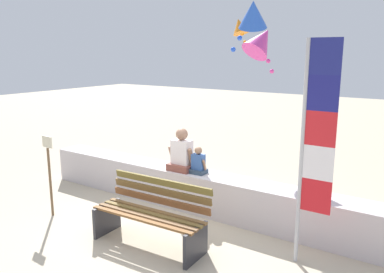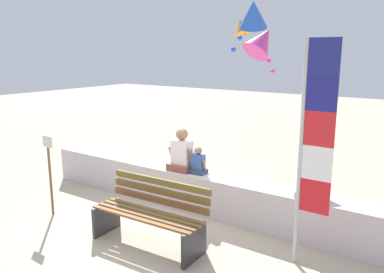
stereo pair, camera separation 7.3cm
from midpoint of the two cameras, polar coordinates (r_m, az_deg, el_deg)
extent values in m
plane|color=#B7A88E|center=(6.18, -4.53, -12.96)|extent=(40.00, 40.00, 0.00)
cube|color=beige|center=(6.74, 0.42, -7.74)|extent=(6.29, 0.53, 0.65)
cube|color=brown|center=(5.35, -7.37, -11.84)|extent=(1.65, 0.13, 0.03)
cube|color=brown|center=(5.43, -6.60, -11.45)|extent=(1.65, 0.13, 0.03)
cube|color=brown|center=(5.51, -5.85, -11.07)|extent=(1.65, 0.13, 0.03)
cube|color=brown|center=(5.59, -5.13, -10.70)|extent=(1.65, 0.13, 0.03)
cube|color=brown|center=(5.63, -4.48, -9.23)|extent=(1.65, 0.11, 0.10)
cube|color=brown|center=(5.60, -4.36, -7.92)|extent=(1.65, 0.11, 0.10)
cube|color=brown|center=(5.57, -4.25, -6.60)|extent=(1.65, 0.11, 0.10)
cube|color=#2D2D33|center=(6.03, -11.98, -11.50)|extent=(0.07, 0.53, 0.45)
cube|color=#2D2D33|center=(5.17, 0.73, -15.43)|extent=(0.07, 0.53, 0.45)
cube|color=brown|center=(6.69, -1.15, -4.41)|extent=(0.43, 0.35, 0.12)
cube|color=white|center=(6.62, -1.16, -2.24)|extent=(0.33, 0.21, 0.41)
cylinder|color=#9A6F56|center=(6.74, -2.66, -2.42)|extent=(0.07, 0.16, 0.30)
cylinder|color=#9A6F56|center=(6.51, 0.20, -2.94)|extent=(0.07, 0.16, 0.30)
sphere|color=#9A6F56|center=(6.55, -1.17, 0.35)|extent=(0.20, 0.20, 0.20)
cube|color=#2E4155|center=(6.52, 1.22, -5.06)|extent=(0.27, 0.22, 0.07)
cube|color=#365CA0|center=(6.47, 1.23, -3.69)|extent=(0.21, 0.13, 0.25)
cylinder|color=#9E7356|center=(6.54, 0.24, -3.79)|extent=(0.04, 0.10, 0.18)
cylinder|color=#9E7356|center=(6.41, 2.12, -4.14)|extent=(0.04, 0.10, 0.18)
sphere|color=#9E7356|center=(6.42, 1.23, -2.05)|extent=(0.13, 0.13, 0.13)
cylinder|color=#B7B7BC|center=(4.92, 15.88, -2.77)|extent=(0.05, 0.05, 2.78)
cube|color=red|center=(5.00, 17.80, -8.32)|extent=(0.36, 0.02, 0.41)
cube|color=white|center=(4.87, 18.11, -3.75)|extent=(0.36, 0.02, 0.41)
cube|color=red|center=(4.78, 18.44, 1.03)|extent=(0.36, 0.02, 0.41)
cube|color=navy|center=(4.72, 18.77, 5.95)|extent=(0.36, 0.02, 0.41)
cube|color=navy|center=(4.70, 19.12, 10.97)|extent=(0.36, 0.02, 0.41)
cone|color=blue|center=(6.53, 9.22, 17.14)|extent=(0.65, 0.71, 0.55)
sphere|color=blue|center=(6.52, 8.26, 15.59)|extent=(0.08, 0.08, 0.08)
sphere|color=blue|center=(6.51, 7.30, 14.03)|extent=(0.08, 0.08, 0.08)
sphere|color=blue|center=(6.52, 6.36, 12.47)|extent=(0.08, 0.08, 0.08)
cone|color=orange|center=(9.72, 7.42, 15.64)|extent=(0.58, 0.50, 0.47)
sphere|color=orange|center=(9.79, 7.79, 14.55)|extent=(0.08, 0.08, 0.08)
sphere|color=orange|center=(9.86, 8.15, 13.48)|extent=(0.08, 0.08, 0.08)
sphere|color=orange|center=(9.93, 8.50, 12.42)|extent=(0.08, 0.08, 0.08)
cone|color=#DB3D9E|center=(7.51, 10.43, 13.52)|extent=(0.76, 0.88, 0.74)
sphere|color=#F0409D|center=(7.43, 10.92, 12.13)|extent=(0.08, 0.08, 0.08)
sphere|color=#F0409D|center=(7.36, 11.41, 10.71)|extent=(0.08, 0.08, 0.08)
sphere|color=#F0409D|center=(7.30, 11.91, 9.26)|extent=(0.08, 0.08, 0.08)
cylinder|color=brown|center=(6.77, -19.56, -6.21)|extent=(0.04, 0.04, 1.13)
cube|color=beige|center=(6.60, -19.97, -0.69)|extent=(0.24, 0.03, 0.18)
camera|label=1|loc=(0.04, -89.68, 0.07)|focal=36.69mm
camera|label=2|loc=(0.04, 90.32, -0.07)|focal=36.69mm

